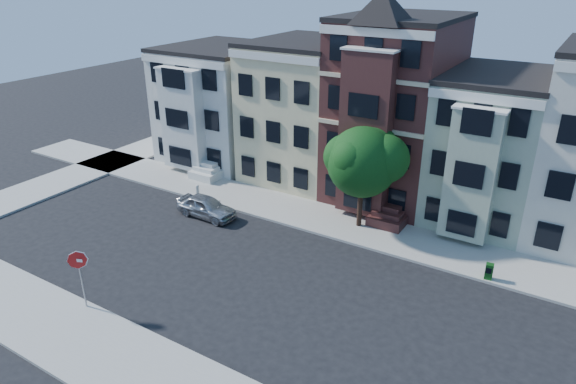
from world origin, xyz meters
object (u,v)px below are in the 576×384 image
Objects in this scene: street_tree at (362,167)px; newspaper_box at (489,271)px; stop_sign at (81,276)px; parked_car at (206,207)px; fire_hydrant at (198,192)px.

street_tree is 9.06× the size of newspaper_box.
stop_sign is at bearing -117.70° from street_tree.
fire_hydrant is at bearing 52.05° from parked_car.
street_tree reaches higher than newspaper_box.
newspaper_box is at bearing -83.39° from parked_car.
parked_car is 10.88m from stop_sign.
street_tree is 11.22× the size of fire_hydrant.
street_tree reaches higher than fire_hydrant.
stop_sign is (-7.65, -14.56, -2.23)m from street_tree.
newspaper_box is 1.24× the size of fire_hydrant.
newspaper_box is 0.25× the size of stop_sign.
stop_sign reaches higher than newspaper_box.
newspaper_box is 19.79m from fire_hydrant.
street_tree reaches higher than stop_sign.
parked_car is 5.94× the size of fire_hydrant.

